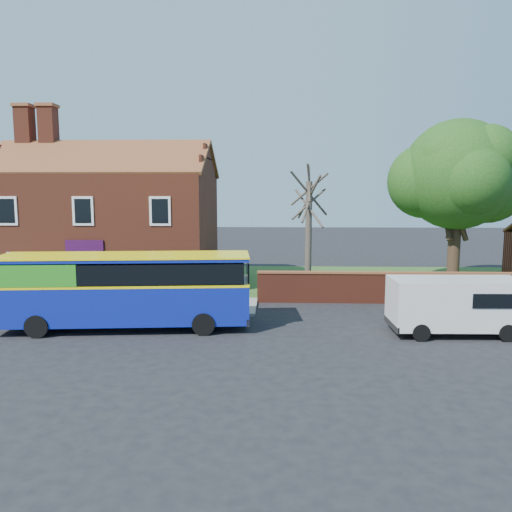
{
  "coord_description": "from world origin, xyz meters",
  "views": [
    {
      "loc": [
        2.88,
        -17.88,
        5.63
      ],
      "look_at": [
        2.01,
        5.0,
        2.63
      ],
      "focal_mm": 35.0,
      "sensor_mm": 36.0,
      "label": 1
    }
  ],
  "objects": [
    {
      "name": "large_tree",
      "position": [
        13.41,
        11.6,
        6.34
      ],
      "size": [
        7.94,
        6.28,
        9.69
      ],
      "color": "black",
      "rests_on": "ground"
    },
    {
      "name": "kerb",
      "position": [
        -7.0,
        4.0,
        0.07
      ],
      "size": [
        18.0,
        0.15,
        0.14
      ],
      "primitive_type": "cube",
      "color": "slate",
      "rests_on": "ground"
    },
    {
      "name": "boundary_wall",
      "position": [
        13.0,
        7.0,
        0.81
      ],
      "size": [
        22.0,
        0.38,
        1.6
      ],
      "color": "maroon",
      "rests_on": "ground"
    },
    {
      "name": "van_near",
      "position": [
        10.01,
        1.56,
        1.24
      ],
      "size": [
        5.1,
        2.21,
        2.22
      ],
      "rotation": [
        0.0,
        0.0,
        0.02
      ],
      "color": "silver",
      "rests_on": "ground"
    },
    {
      "name": "bus",
      "position": [
        -3.52,
        1.89,
        1.74
      ],
      "size": [
        10.23,
        3.44,
        3.06
      ],
      "rotation": [
        0.0,
        0.0,
        0.09
      ],
      "color": "#0E1E9C",
      "rests_on": "ground"
    },
    {
      "name": "bare_tree",
      "position": [
        4.71,
        9.27,
        3.44
      ],
      "size": [
        2.51,
        2.99,
        6.7
      ],
      "color": "#4C4238",
      "rests_on": "ground"
    },
    {
      "name": "ground",
      "position": [
        0.0,
        0.0,
        0.0
      ],
      "size": [
        120.0,
        120.0,
        0.0
      ],
      "primitive_type": "plane",
      "color": "black",
      "rests_on": "ground"
    },
    {
      "name": "shop_building",
      "position": [
        -7.02,
        11.5,
        3.41
      ],
      "size": [
        12.3,
        8.13,
        10.5
      ],
      "color": "brown",
      "rests_on": "ground"
    },
    {
      "name": "grass_strip",
      "position": [
        13.0,
        13.0,
        0.02
      ],
      "size": [
        26.0,
        12.0,
        0.04
      ],
      "primitive_type": "cube",
      "color": "#426B28",
      "rests_on": "ground"
    },
    {
      "name": "pavement",
      "position": [
        -7.0,
        5.75,
        0.06
      ],
      "size": [
        18.0,
        3.5,
        0.12
      ],
      "primitive_type": "cube",
      "color": "gray",
      "rests_on": "ground"
    }
  ]
}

